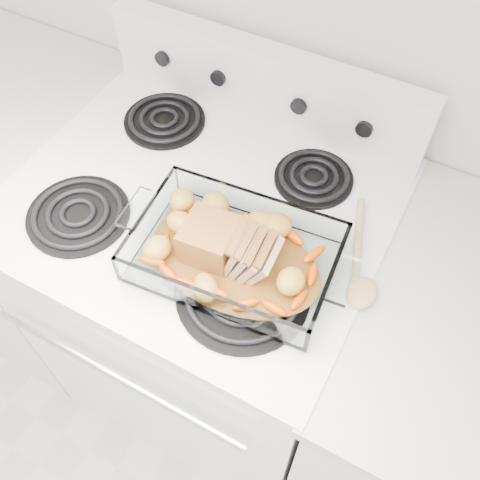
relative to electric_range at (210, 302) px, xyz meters
The scene contains 7 objects.
electric_range is the anchor object (origin of this frame).
counter_left 0.67m from the electric_range, behind, with size 0.58×0.68×0.93m.
counter_right 0.67m from the electric_range, ahead, with size 0.58×0.68×0.93m.
baking_dish 0.52m from the electric_range, 37.49° to the right, with size 0.37×0.24×0.07m.
pork_roast 0.53m from the electric_range, 42.89° to the right, with size 0.18×0.10×0.08m.
roast_vegetables 0.52m from the electric_range, 28.70° to the right, with size 0.34×0.18×0.04m.
wooden_spoon 0.59m from the electric_range, ahead, with size 0.11×0.24×0.02m.
Camera 1 is at (0.42, 1.06, 1.79)m, focal length 40.00 mm.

